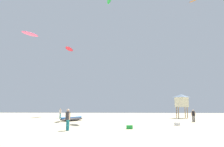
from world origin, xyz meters
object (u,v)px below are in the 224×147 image
Objects in this scene: cooler_box at (130,127)px; gear_bag at (177,124)px; person_midground at (193,115)px; kite_grounded_near at (72,119)px; lifeguard_tower at (181,100)px; kite_aloft_3 at (193,1)px; kite_aloft_4 at (69,49)px; person_foreground at (68,118)px; person_left at (60,113)px; kite_aloft_1 at (30,34)px; kite_aloft_0 at (109,0)px.

gear_bag is (5.00, 4.21, 0.00)m from cooler_box.
person_midground is at bearing 60.38° from gear_bag.
kite_grounded_near is 19.77m from lifeguard_tower.
person_midground is at bearing -3.23° from kite_grounded_near.
kite_aloft_3 is 0.46× the size of kite_aloft_4.
cooler_box is (-9.29, -20.40, -2.89)m from lifeguard_tower.
person_foreground reaches higher than person_midground.
kite_aloft_3 is at bearing 8.66° from kite_aloft_4.
person_foreground is 1.05× the size of person_left.
kite_grounded_near is at bearing 152.00° from gear_bag.
person_midground is 0.38× the size of lifeguard_tower.
person_left is (-6.38, 19.01, -0.05)m from person_foreground.
person_left is 21.08m from lifeguard_tower.
kite_aloft_1 reaches higher than person_foreground.
kite_aloft_1 is at bearing 172.88° from kite_grounded_near.
person_left is at bearing 141.52° from gear_bag.
kite_aloft_3 is 31.71m from kite_aloft_4.
person_left is 2.98× the size of gear_bag.
kite_aloft_4 is (-22.32, 7.28, 11.65)m from lifeguard_tower.
kite_aloft_3 is (27.23, 14.79, 26.25)m from person_left.
kite_aloft_0 is (-8.30, 14.23, 21.24)m from gear_bag.
person_left is at bearing 56.61° from kite_aloft_1.
person_left is at bearing 123.53° from cooler_box.
kite_aloft_3 is (20.85, 33.80, 26.20)m from person_foreground.
kite_grounded_near is 14.57m from kite_aloft_1.
kite_aloft_0 is (1.76, 20.17, 20.38)m from person_foreground.
kite_grounded_near reaches higher than cooler_box.
person_foreground is 0.58× the size of kite_aloft_1.
person_left is 40.61m from kite_aloft_3.
kite_aloft_0 is at bearing 100.17° from cooler_box.
kite_aloft_4 is at bearing 136.43° from kite_aloft_0.
kite_grounded_near is at bearing -138.46° from kite_aloft_3.
kite_grounded_near is 41.58m from kite_aloft_3.
kite_aloft_3 is (7.40, 21.91, 26.30)m from person_midground.
kite_aloft_3 is at bearing 35.53° from kite_aloft_0.
kite_aloft_4 is at bearing 161.92° from lifeguard_tower.
lifeguard_tower is at bearing 8.84° from kite_aloft_0.
kite_aloft_3 is at bearing 68.84° from gear_bag.
gear_bag is at bearing -27.96° from person_midground.
kite_aloft_4 reaches higher than cooler_box.
kite_aloft_4 is (-5.11, 16.61, 14.44)m from kite_grounded_near.
kite_grounded_near is at bearing -7.12° from kite_aloft_1.
cooler_box is at bearing 150.68° from person_foreground.
person_midground reaches higher than gear_bag.
kite_grounded_near is at bearing 125.57° from cooler_box.
lifeguard_tower is at bearing 28.44° from kite_grounded_near.
kite_aloft_0 reaches higher than person_midground.
kite_grounded_near is at bearing -125.65° from person_foreground.
person_left is at bearing -171.92° from kite_aloft_0.
person_foreground is 26.46m from lifeguard_tower.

